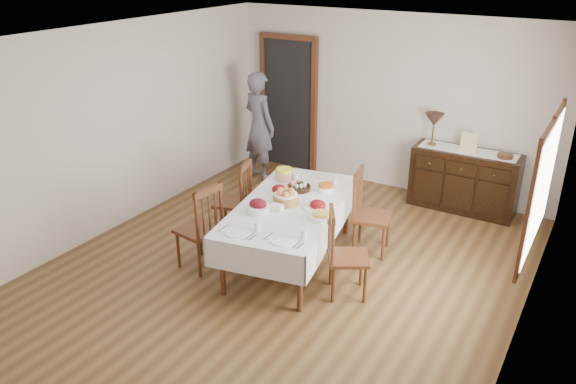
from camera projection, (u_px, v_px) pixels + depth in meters
The scene contains 26 objects.
ground at pixel (284, 271), 6.45m from camera, with size 6.00×6.00×0.00m, color brown.
room_shell at pixel (292, 122), 6.19m from camera, with size 5.02×6.02×2.65m.
dining_table at pixel (291, 211), 6.40m from camera, with size 1.48×2.32×0.74m.
chair_left_near at pixel (202, 226), 6.32m from camera, with size 0.48×0.48×1.04m.
chair_left_far at pixel (236, 198), 7.07m from camera, with size 0.51×0.51×1.00m.
chair_right_near at pixel (344, 253), 5.83m from camera, with size 0.56×0.56×0.98m.
chair_right_far at pixel (368, 212), 6.67m from camera, with size 0.51×0.51×1.04m.
sideboard at pixel (464, 180), 7.80m from camera, with size 1.44×0.53×0.86m.
person at pixel (259, 123), 8.73m from camera, with size 0.57×0.36×1.82m, color #5C5A69.
bread_basket at pixel (286, 197), 6.34m from camera, with size 0.29×0.29×0.18m.
egg_basket at pixel (299, 187), 6.72m from camera, with size 0.28×0.28×0.11m.
ham_platter_a at pixel (279, 190), 6.65m from camera, with size 0.29×0.29×0.11m.
ham_platter_b at pixel (318, 206), 6.25m from camera, with size 0.32×0.32×0.11m.
beet_bowl at pixel (258, 207), 6.13m from camera, with size 0.26×0.26×0.16m.
carrot_bowl at pixel (326, 188), 6.67m from camera, with size 0.19×0.19×0.10m.
pineapple_bowl at pixel (284, 174), 7.00m from camera, with size 0.22×0.22×0.15m.
casserole_dish at pixel (321, 216), 5.99m from camera, with size 0.27×0.27×0.08m.
butter_dish at pixel (277, 208), 6.19m from camera, with size 0.15×0.11×0.07m.
setting_left at pixel (243, 230), 5.73m from camera, with size 0.44×0.31×0.10m.
setting_right at pixel (289, 238), 5.57m from camera, with size 0.44×0.31×0.10m.
glass_far_a at pixel (296, 178), 6.94m from camera, with size 0.07×0.07×0.10m.
glass_far_b at pixel (335, 179), 6.90m from camera, with size 0.06×0.06×0.10m.
runner at pixel (468, 151), 7.64m from camera, with size 1.30×0.35×0.01m.
table_lamp at pixel (434, 121), 7.72m from camera, with size 0.26×0.26×0.46m.
picture_frame at pixel (469, 143), 7.52m from camera, with size 0.22×0.08×0.28m.
deco_bowl at pixel (505, 156), 7.36m from camera, with size 0.20×0.20×0.06m.
Camera 1 is at (2.90, -4.73, 3.41)m, focal length 35.00 mm.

